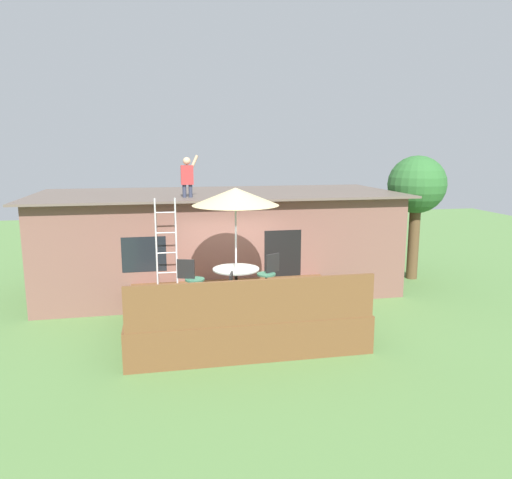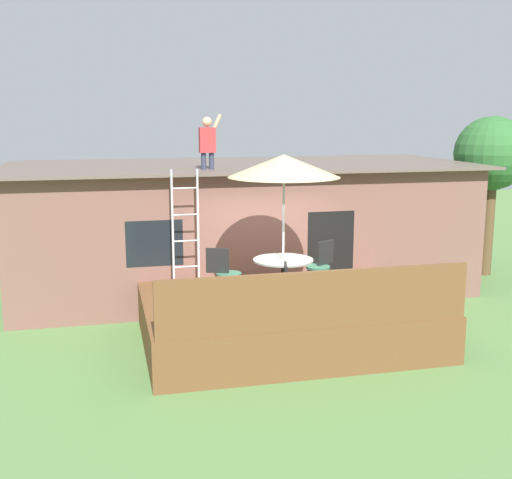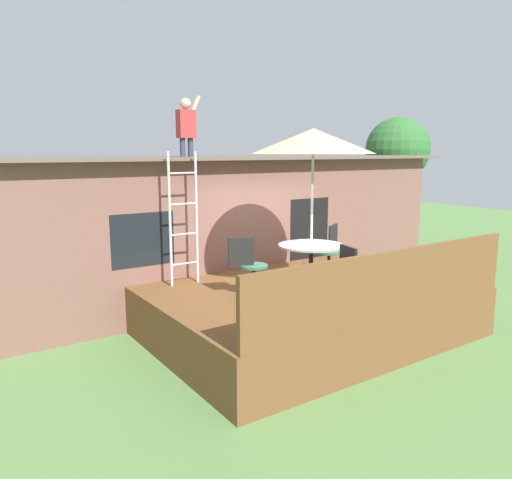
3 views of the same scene
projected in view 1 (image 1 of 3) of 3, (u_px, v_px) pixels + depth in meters
name	position (u px, v px, depth m)	size (l,w,h in m)	color
ground_plane	(239.00, 330.00, 11.39)	(40.00, 40.00, 0.00)	#567F42
house	(219.00, 241.00, 14.59)	(10.50, 4.50, 2.90)	brown
deck	(239.00, 313.00, 11.32)	(5.00, 3.77, 0.80)	brown
deck_railing	(254.00, 302.00, 9.39)	(4.90, 0.08, 0.90)	brown
patio_table	(236.00, 275.00, 10.85)	(1.04, 1.04, 0.74)	black
patio_umbrella	(235.00, 197.00, 10.53)	(1.90, 1.90, 2.54)	silver
step_ladder	(166.00, 243.00, 11.90)	(0.52, 0.04, 2.20)	silver
person_figure	(187.00, 174.00, 12.73)	(0.47, 0.20, 1.11)	#33384C
patio_chair_left	(192.00, 280.00, 10.99)	(0.61, 0.44, 0.92)	black
patio_chair_right	(269.00, 274.00, 11.49)	(0.58, 0.44, 0.92)	black
patio_chair_near	(232.00, 294.00, 9.90)	(0.44, 0.61, 0.92)	black
backyard_tree	(417.00, 187.00, 15.38)	(1.82, 1.82, 3.96)	brown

